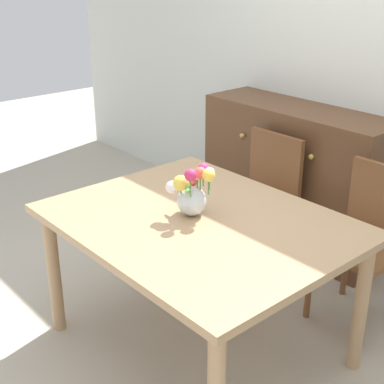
# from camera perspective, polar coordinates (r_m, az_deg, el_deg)

# --- Properties ---
(ground_plane) EXTENTS (12.00, 12.00, 0.00)m
(ground_plane) POSITION_cam_1_polar(r_m,az_deg,el_deg) (3.08, 0.75, -15.62)
(ground_plane) COLOR #B7AD99
(dining_table) EXTENTS (1.43, 1.14, 0.76)m
(dining_table) POSITION_cam_1_polar(r_m,az_deg,el_deg) (2.71, 0.82, -4.44)
(dining_table) COLOR tan
(dining_table) RESTS_ON ground_plane
(chair_left) EXTENTS (0.42, 0.42, 0.90)m
(chair_left) POSITION_cam_1_polar(r_m,az_deg,el_deg) (3.62, 7.35, -0.05)
(chair_left) COLOR brown
(chair_left) RESTS_ON ground_plane
(chair_right) EXTENTS (0.42, 0.42, 0.90)m
(chair_right) POSITION_cam_1_polar(r_m,az_deg,el_deg) (3.21, 17.89, -4.20)
(chair_right) COLOR brown
(chair_right) RESTS_ON ground_plane
(dresser) EXTENTS (1.40, 0.47, 1.00)m
(dresser) POSITION_cam_1_polar(r_m,az_deg,el_deg) (3.98, 10.55, 1.61)
(dresser) COLOR brown
(dresser) RESTS_ON ground_plane
(flower_vase) EXTENTS (0.23, 0.23, 0.27)m
(flower_vase) POSITION_cam_1_polar(r_m,az_deg,el_deg) (2.66, 0.03, -0.00)
(flower_vase) COLOR silver
(flower_vase) RESTS_ON dining_table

